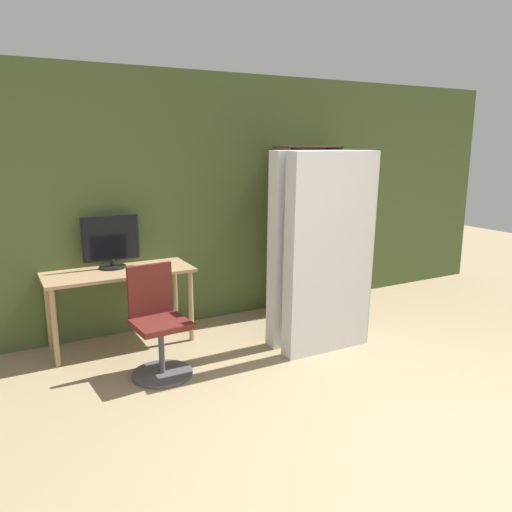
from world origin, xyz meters
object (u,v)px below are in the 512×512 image
office_chair (158,331)px  mattress_near (330,254)px  monitor (111,242)px  bookshelf (299,229)px  mattress_far (312,249)px

office_chair → mattress_near: mattress_near is taller
monitor → bookshelf: bookshelf is taller
office_chair → mattress_far: bearing=0.6°
mattress_near → mattress_far: bearing=90.0°
office_chair → bookshelf: (2.06, 0.96, 0.58)m
office_chair → mattress_near: size_ratio=0.50×
mattress_near → mattress_far: (0.00, 0.30, -0.00)m
monitor → office_chair: 1.15m
office_chair → bookshelf: 2.34m
monitor → mattress_near: bearing=-35.4°
office_chair → bookshelf: bookshelf is taller
monitor → bookshelf: bearing=0.3°
monitor → mattress_near: (1.74, -1.24, -0.07)m
bookshelf → office_chair: bearing=-154.9°
bookshelf → mattress_far: (-0.47, -0.95, -0.02)m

